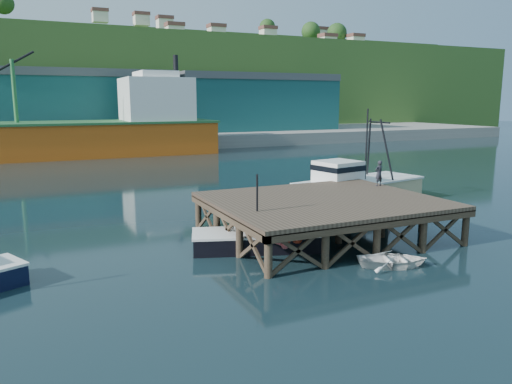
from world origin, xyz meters
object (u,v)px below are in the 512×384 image
boat_black (255,234)px  trawler (357,185)px  dinghy (393,260)px  dockworker (379,173)px

boat_black → trawler: size_ratio=0.63×
dinghy → dockworker: dockworker is taller
dinghy → trawler: bearing=-5.7°
trawler → dinghy: 14.17m
boat_black → dinghy: boat_black is taller
trawler → boat_black: bearing=-159.8°
boat_black → trawler: trawler is taller
trawler → dockworker: 4.93m
trawler → dockworker: size_ratio=6.69×
boat_black → dockworker: bearing=33.3°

